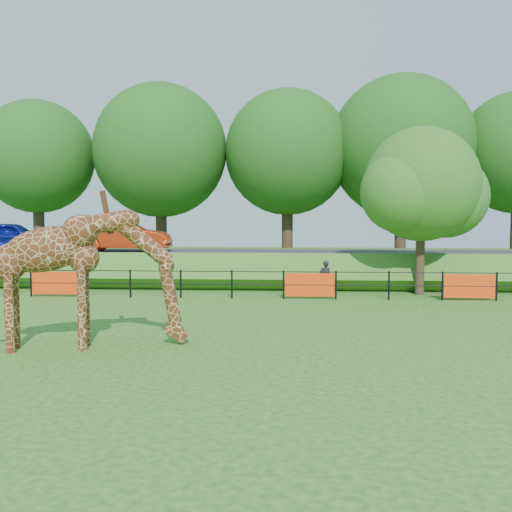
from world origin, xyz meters
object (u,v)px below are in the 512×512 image
object	(u,v)px
car_blue	(11,237)
tree_east	(424,189)
giraffe	(89,279)
car_red	(124,236)
visitor	(325,277)

from	to	relation	value
car_blue	tree_east	size ratio (longest dim) A/B	0.65
giraffe	tree_east	xyz separation A→B (m)	(10.14, 10.07, 2.60)
giraffe	car_red	distance (m)	15.05
car_red	visitor	distance (m)	10.89
car_blue	visitor	bearing A→B (deg)	-114.14
giraffe	car_blue	size ratio (longest dim) A/B	1.07
giraffe	car_blue	bearing A→B (deg)	109.43
visitor	giraffe	bearing A→B (deg)	42.15
giraffe	tree_east	world-z (taller)	tree_east
car_red	visitor	world-z (taller)	car_red
car_blue	car_red	world-z (taller)	car_red
giraffe	tree_east	size ratio (longest dim) A/B	0.70
visitor	tree_east	xyz separation A→B (m)	(3.92, 0.04, 3.60)
giraffe	visitor	bearing A→B (deg)	44.73
car_red	giraffe	bearing A→B (deg)	-167.22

